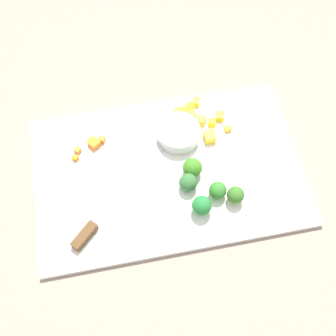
% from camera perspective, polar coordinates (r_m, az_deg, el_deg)
% --- Properties ---
extents(ground_plane, '(4.00, 4.00, 0.00)m').
position_cam_1_polar(ground_plane, '(0.90, 0.00, -0.65)').
color(ground_plane, gray).
extents(cutting_board, '(0.53, 0.34, 0.01)m').
position_cam_1_polar(cutting_board, '(0.90, 0.00, -0.48)').
color(cutting_board, white).
rests_on(cutting_board, ground_plane).
extents(prep_bowl, '(0.09, 0.09, 0.03)m').
position_cam_1_polar(prep_bowl, '(0.92, 1.36, 4.48)').
color(prep_bowl, beige).
rests_on(prep_bowl, cutting_board).
extents(chef_knife, '(0.24, 0.23, 0.02)m').
position_cam_1_polar(chef_knife, '(0.86, -7.35, -4.72)').
color(chef_knife, silver).
rests_on(chef_knife, cutting_board).
extents(carrot_dice_0, '(0.02, 0.02, 0.01)m').
position_cam_1_polar(carrot_dice_0, '(0.93, -11.51, 2.24)').
color(carrot_dice_0, orange).
rests_on(carrot_dice_0, cutting_board).
extents(carrot_dice_1, '(0.03, 0.03, 0.02)m').
position_cam_1_polar(carrot_dice_1, '(0.93, -9.44, 3.13)').
color(carrot_dice_1, orange).
rests_on(carrot_dice_1, cutting_board).
extents(carrot_dice_2, '(0.01, 0.01, 0.01)m').
position_cam_1_polar(carrot_dice_2, '(0.93, -9.79, 3.50)').
color(carrot_dice_2, orange).
rests_on(carrot_dice_2, cutting_board).
extents(carrot_dice_3, '(0.02, 0.02, 0.01)m').
position_cam_1_polar(carrot_dice_3, '(0.93, -8.49, 3.62)').
color(carrot_dice_3, orange).
rests_on(carrot_dice_3, cutting_board).
extents(carrot_dice_4, '(0.01, 0.01, 0.01)m').
position_cam_1_polar(carrot_dice_4, '(0.92, -11.78, 1.27)').
color(carrot_dice_4, orange).
rests_on(carrot_dice_4, cutting_board).
extents(pepper_dice_0, '(0.02, 0.02, 0.01)m').
position_cam_1_polar(pepper_dice_0, '(0.97, 3.64, 8.46)').
color(pepper_dice_0, yellow).
rests_on(pepper_dice_0, cutting_board).
extents(pepper_dice_1, '(0.02, 0.02, 0.01)m').
position_cam_1_polar(pepper_dice_1, '(0.96, 2.83, 7.79)').
color(pepper_dice_1, yellow).
rests_on(pepper_dice_1, cutting_board).
extents(pepper_dice_2, '(0.02, 0.02, 0.01)m').
position_cam_1_polar(pepper_dice_2, '(0.95, 5.66, 5.83)').
color(pepper_dice_2, yellow).
rests_on(pepper_dice_2, cutting_board).
extents(pepper_dice_3, '(0.03, 0.03, 0.02)m').
position_cam_1_polar(pepper_dice_3, '(0.94, 4.20, 6.11)').
color(pepper_dice_3, yellow).
rests_on(pepper_dice_3, cutting_board).
extents(pepper_dice_4, '(0.02, 0.01, 0.01)m').
position_cam_1_polar(pepper_dice_4, '(0.94, 7.67, 5.03)').
color(pepper_dice_4, yellow).
rests_on(pepper_dice_4, cutting_board).
extents(pepper_dice_5, '(0.02, 0.02, 0.02)m').
position_cam_1_polar(pepper_dice_5, '(0.95, 2.89, 6.75)').
color(pepper_dice_5, yellow).
rests_on(pepper_dice_5, cutting_board).
extents(pepper_dice_6, '(0.02, 0.02, 0.02)m').
position_cam_1_polar(pepper_dice_6, '(0.92, 5.35, 3.98)').
color(pepper_dice_6, yellow).
rests_on(pepper_dice_6, cutting_board).
extents(pepper_dice_7, '(0.03, 0.03, 0.02)m').
position_cam_1_polar(pepper_dice_7, '(0.95, 2.11, 6.97)').
color(pepper_dice_7, yellow).
rests_on(pepper_dice_7, cutting_board).
extents(pepper_dice_8, '(0.02, 0.02, 0.02)m').
position_cam_1_polar(pepper_dice_8, '(0.96, 1.37, 7.23)').
color(pepper_dice_8, yellow).
rests_on(pepper_dice_8, cutting_board).
extents(pepper_dice_9, '(0.02, 0.02, 0.01)m').
position_cam_1_polar(pepper_dice_9, '(0.96, 6.66, 6.60)').
color(pepper_dice_9, yellow).
rests_on(pepper_dice_9, cutting_board).
extents(broccoli_floret_0, '(0.03, 0.03, 0.04)m').
position_cam_1_polar(broccoli_floret_0, '(0.86, 6.39, -2.88)').
color(broccoli_floret_0, '#92AE68').
rests_on(broccoli_floret_0, cutting_board).
extents(broccoli_floret_1, '(0.04, 0.04, 0.04)m').
position_cam_1_polar(broccoli_floret_1, '(0.87, 3.14, 0.02)').
color(broccoli_floret_1, '#97B25E').
rests_on(broccoli_floret_1, cutting_board).
extents(broccoli_floret_2, '(0.04, 0.04, 0.04)m').
position_cam_1_polar(broccoli_floret_2, '(0.86, 2.61, -1.89)').
color(broccoli_floret_2, '#8FB665').
rests_on(broccoli_floret_2, cutting_board).
extents(broccoli_floret_3, '(0.03, 0.03, 0.04)m').
position_cam_1_polar(broccoli_floret_3, '(0.85, 8.65, -3.44)').
color(broccoli_floret_3, '#96AF5F').
rests_on(broccoli_floret_3, cutting_board).
extents(broccoli_floret_4, '(0.04, 0.04, 0.04)m').
position_cam_1_polar(broccoli_floret_4, '(0.84, 4.35, -4.82)').
color(broccoli_floret_4, '#89B561').
rests_on(broccoli_floret_4, cutting_board).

